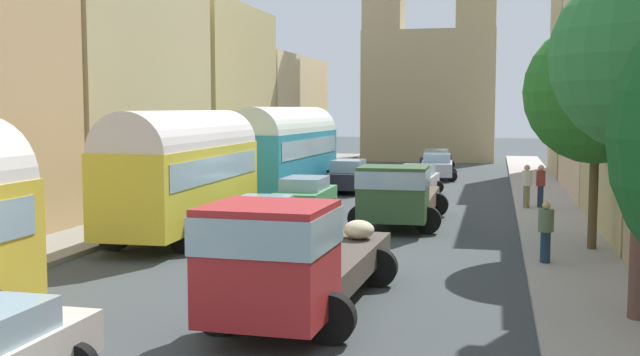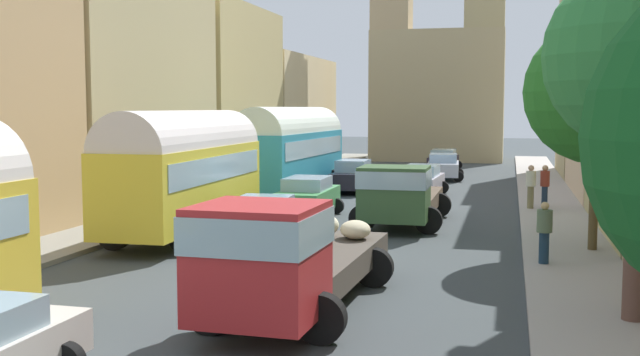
{
  "view_description": "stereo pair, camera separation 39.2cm",
  "coord_description": "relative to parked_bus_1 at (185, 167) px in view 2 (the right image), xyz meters",
  "views": [
    {
      "loc": [
        5.21,
        -3.35,
        4.12
      ],
      "look_at": [
        0.0,
        19.15,
        2.0
      ],
      "focal_mm": 42.89,
      "sensor_mm": 36.0,
      "label": 1
    },
    {
      "loc": [
        5.59,
        -3.26,
        4.12
      ],
      "look_at": [
        0.0,
        19.15,
        2.0
      ],
      "focal_mm": 42.89,
      "sensor_mm": 36.0,
      "label": 2
    }
  ],
  "objects": [
    {
      "name": "sidewalk_right",
      "position": [
        11.73,
        7.75,
        -2.17
      ],
      "size": [
        2.5,
        70.0,
        0.14
      ],
      "primitive_type": "cube",
      "color": "#AEA7A1",
      "rests_on": "ground"
    },
    {
      "name": "pedestrian_2",
      "position": [
        10.97,
        -2.38,
        -1.26
      ],
      "size": [
        0.53,
        0.53,
        1.73
      ],
      "color": "#1B344A",
      "rests_on": "ground"
    },
    {
      "name": "car_1",
      "position": [
        6.36,
        21.58,
        -1.48
      ],
      "size": [
        2.47,
        3.75,
        1.5
      ],
      "color": "silver",
      "rests_on": "ground"
    },
    {
      "name": "car_4",
      "position": [
        3.03,
        -1.24,
        -1.49
      ],
      "size": [
        2.5,
        3.86,
        1.5
      ],
      "color": "#448DD0",
      "rests_on": "ground"
    },
    {
      "name": "pedestrian_0",
      "position": [
        11.44,
        8.97,
        -1.18
      ],
      "size": [
        0.49,
        0.49,
        1.86
      ],
      "color": "#203149",
      "rests_on": "ground"
    },
    {
      "name": "parked_bus_2",
      "position": [
        0.04,
        12.08,
        0.07
      ],
      "size": [
        3.53,
        9.69,
        4.16
      ],
      "color": "teal",
      "rests_on": "ground"
    },
    {
      "name": "building_left_3",
      "position": [
        -6.56,
        18.88,
        2.69
      ],
      "size": [
        5.07,
        10.73,
        9.86
      ],
      "color": "tan",
      "rests_on": "ground"
    },
    {
      "name": "car_2",
      "position": [
        5.84,
        27.88,
        -1.51
      ],
      "size": [
        2.3,
        4.35,
        1.42
      ],
      "color": "black",
      "rests_on": "ground"
    },
    {
      "name": "cargo_truck_0",
      "position": [
        5.9,
        -8.49,
        -0.98
      ],
      "size": [
        3.16,
        7.53,
        2.46
      ],
      "color": "#B22528",
      "rests_on": "ground"
    },
    {
      "name": "building_left_2",
      "position": [
        -6.43,
        7.1,
        4.19
      ],
      "size": [
        4.82,
        11.57,
        12.86
      ],
      "color": "tan",
      "rests_on": "ground"
    },
    {
      "name": "car_0",
      "position": [
        6.07,
        13.23,
        -1.5
      ],
      "size": [
        2.37,
        4.08,
        1.46
      ],
      "color": "silver",
      "rests_on": "ground"
    },
    {
      "name": "parked_bus_1",
      "position": [
        0.0,
        0.0,
        0.0
      ],
      "size": [
        3.33,
        8.57,
        4.04
      ],
      "color": "yellow",
      "rests_on": "ground"
    },
    {
      "name": "car_5",
      "position": [
        2.69,
        5.08,
        -1.47
      ],
      "size": [
        2.32,
        4.01,
        1.53
      ],
      "color": "#479754",
      "rests_on": "ground"
    },
    {
      "name": "building_right_4",
      "position": [
        15.81,
        25.94,
        4.38
      ],
      "size": [
        5.67,
        9.0,
        13.24
      ],
      "color": "tan",
      "rests_on": "ground"
    },
    {
      "name": "pedestrian_1",
      "position": [
        10.9,
        8.72,
        -1.18
      ],
      "size": [
        0.47,
        0.47,
        1.87
      ],
      "color": "olive",
      "rests_on": "ground"
    },
    {
      "name": "ground_plane",
      "position": [
        4.48,
        7.75,
        -2.24
      ],
      "size": [
        154.0,
        154.0,
        0.0
      ],
      "primitive_type": "plane",
      "color": "#3D4447"
    },
    {
      "name": "cargo_truck_1",
      "position": [
        6.42,
        3.6,
        -1.1
      ],
      "size": [
        3.12,
        6.87,
        2.22
      ],
      "color": "#35572F",
      "rests_on": "ground"
    },
    {
      "name": "building_right_3",
      "position": [
        15.2,
        15.16,
        3.53
      ],
      "size": [
        4.89,
        11.02,
        11.47
      ],
      "color": "beige",
      "rests_on": "ground"
    },
    {
      "name": "distant_church",
      "position": [
        4.48,
        37.93,
        4.68
      ],
      "size": [
        10.29,
        6.35,
        19.87
      ],
      "color": "tan",
      "rests_on": "ground"
    },
    {
      "name": "building_left_4",
      "position": [
        -6.9,
        32.02,
        1.69
      ],
      "size": [
        5.75,
        14.87,
        7.86
      ],
      "color": "beige",
      "rests_on": "ground"
    },
    {
      "name": "sidewalk_left",
      "position": [
        -2.77,
        7.75,
        -2.17
      ],
      "size": [
        2.5,
        70.0,
        0.14
      ],
      "primitive_type": "cube",
      "color": "gray",
      "rests_on": "ground"
    },
    {
      "name": "roadside_tree_2",
      "position": [
        12.38,
        -0.03,
        2.31
      ],
      "size": [
        4.02,
        4.02,
        6.57
      ],
      "color": "brown",
      "rests_on": "ground"
    },
    {
      "name": "car_6",
      "position": [
        2.66,
        13.88,
        -1.45
      ],
      "size": [
        2.25,
        3.73,
        1.59
      ],
      "color": "black",
      "rests_on": "ground"
    }
  ]
}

